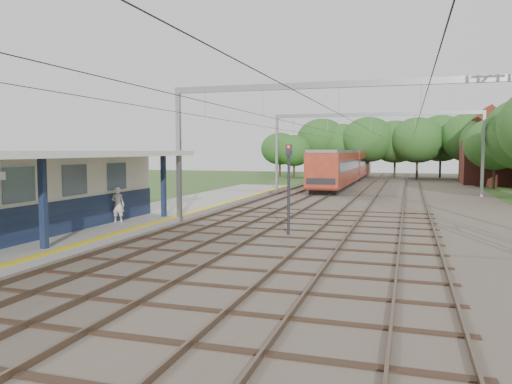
% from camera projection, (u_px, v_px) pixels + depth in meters
% --- Properties ---
extents(ground, '(160.00, 160.00, 0.00)m').
position_uv_depth(ground, '(81.00, 336.00, 10.21)').
color(ground, '#2D4C1E').
rests_on(ground, ground).
extents(ballast_bed, '(18.00, 90.00, 0.10)m').
position_uv_depth(ballast_bed, '(375.00, 200.00, 37.63)').
color(ballast_bed, '#473D33').
rests_on(ballast_bed, ground).
extents(platform, '(5.00, 52.00, 0.35)m').
position_uv_depth(platform, '(127.00, 221.00, 25.73)').
color(platform, gray).
rests_on(platform, ground).
extents(yellow_stripe, '(0.45, 52.00, 0.01)m').
position_uv_depth(yellow_stripe, '(166.00, 219.00, 25.06)').
color(yellow_stripe, yellow).
rests_on(yellow_stripe, platform).
extents(rail_tracks, '(11.80, 88.00, 0.15)m').
position_uv_depth(rail_tracks, '(342.00, 198.00, 38.35)').
color(rail_tracks, brown).
rests_on(rail_tracks, ballast_bed).
extents(catenary_system, '(17.22, 88.00, 7.00)m').
position_uv_depth(catenary_system, '(363.00, 125.00, 32.86)').
color(catenary_system, gray).
rests_on(catenary_system, ground).
extents(tree_band, '(31.72, 30.88, 8.82)m').
position_uv_depth(tree_band, '(389.00, 142.00, 63.11)').
color(tree_band, '#382619').
rests_on(tree_band, ground).
extents(house_far, '(8.00, 6.12, 8.66)m').
position_uv_depth(house_far, '(501.00, 156.00, 54.82)').
color(house_far, brown).
rests_on(house_far, ground).
extents(person, '(0.69, 0.52, 1.72)m').
position_uv_depth(person, '(118.00, 205.00, 23.96)').
color(person, silver).
rests_on(person, platform).
extents(train, '(2.87, 35.74, 3.77)m').
position_uv_depth(train, '(347.00, 165.00, 57.68)').
color(train, black).
rests_on(train, ballast_bed).
extents(signal_post, '(0.31, 0.28, 4.06)m').
position_uv_depth(signal_post, '(289.00, 180.00, 21.77)').
color(signal_post, black).
rests_on(signal_post, ground).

